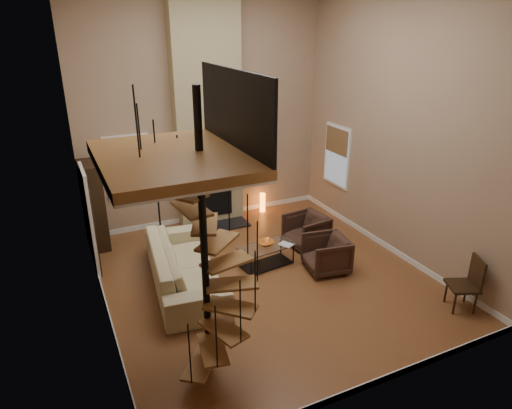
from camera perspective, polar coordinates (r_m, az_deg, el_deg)
name	(u,v)px	position (r m, az deg, el deg)	size (l,w,h in m)	color
ground	(265,277)	(9.04, 1.09, -9.15)	(6.00, 6.50, 0.01)	#935A2F
back_wall	(205,110)	(10.91, -6.52, 11.76)	(6.00, 0.02, 5.50)	tan
front_wall	(391,204)	(5.39, 16.76, 0.05)	(6.00, 0.02, 5.50)	tan
left_wall	(86,162)	(7.20, -20.79, 5.04)	(0.02, 6.50, 5.50)	tan
right_wall	(399,125)	(9.65, 17.65, 9.52)	(0.02, 6.50, 5.50)	tan
baseboard_back	(209,215)	(11.68, -5.94, -1.33)	(6.00, 0.02, 0.12)	white
baseboard_front	(369,385)	(6.84, 14.07, -21.29)	(6.00, 0.02, 0.12)	white
baseboard_left	(109,313)	(8.34, -18.18, -12.88)	(0.02, 6.50, 0.12)	white
baseboard_right	(384,244)	(10.52, 15.93, -4.89)	(0.02, 6.50, 0.12)	white
chimney_breast	(207,112)	(10.73, -6.19, 11.61)	(1.60, 0.38, 5.50)	tan
hearth	(219,226)	(11.12, -4.77, -2.77)	(1.50, 0.60, 0.04)	black
firebox	(214,202)	(11.16, -5.38, 0.27)	(0.95, 0.02, 0.72)	black
mantel	(214,180)	(10.88, -5.35, 3.06)	(1.70, 0.18, 0.06)	white
mirror_frame	(212,147)	(10.70, -5.61, 7.21)	(0.94, 0.94, 0.10)	black
mirror_disc	(212,147)	(10.71, -5.63, 7.22)	(0.80, 0.80, 0.01)	white
vase_left	(191,177)	(10.70, -8.22, 3.48)	(0.24, 0.24, 0.25)	black
vase_right	(236,171)	(11.08, -2.53, 4.22)	(0.20, 0.20, 0.21)	#195752
window_back	(128,167)	(10.70, -15.89, 4.63)	(1.02, 0.06, 1.52)	white
window_right	(337,155)	(11.40, 10.21, 6.21)	(0.06, 1.02, 1.52)	white
entry_door	(90,221)	(9.46, -20.24, -1.95)	(0.10, 1.05, 2.16)	white
loft	(180,153)	(5.50, -9.63, 6.48)	(1.70, 2.20, 1.09)	#9A6732
spiral_stair	(206,255)	(6.12, -6.42, -6.38)	(1.47, 1.47, 4.06)	black
hutch	(94,206)	(10.45, -19.85, -0.21)	(0.41, 0.88, 1.97)	black
sofa	(183,265)	(8.73, -9.19, -7.64)	(2.94, 1.15, 0.86)	#C4B788
armchair_near	(309,230)	(10.17, 6.74, -3.26)	(0.81, 0.84, 0.76)	#3A241A
armchair_far	(330,254)	(9.23, 9.32, -6.18)	(0.80, 0.82, 0.75)	#3A241A
coffee_table	(267,253)	(9.29, 1.37, -6.18)	(1.20, 0.72, 0.44)	silver
bowl	(266,243)	(9.23, 1.24, -4.88)	(0.35, 0.35, 0.09)	orange
book	(285,245)	(9.23, 3.75, -5.15)	(0.21, 0.28, 0.03)	gray
floor_lamp	(157,191)	(9.62, -12.40, 1.70)	(0.39, 0.39, 1.71)	black
accent_lamp	(263,203)	(11.90, 0.83, 0.24)	(0.14, 0.14, 0.52)	orange
side_chair	(468,282)	(8.69, 25.31, -8.85)	(0.63, 0.63, 1.00)	black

